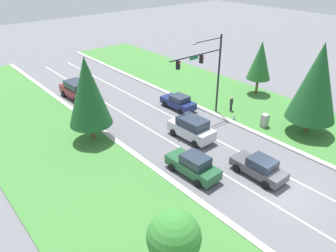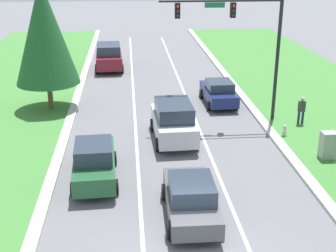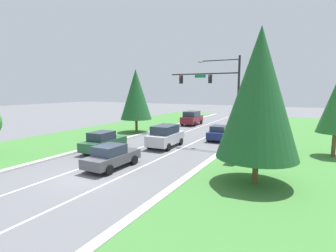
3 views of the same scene
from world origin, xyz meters
name	(u,v)px [view 1 (image 1 of 3)]	position (x,y,z in m)	size (l,w,h in m)	color
ground_plane	(282,190)	(0.00, 0.00, 0.00)	(160.00, 160.00, 0.00)	slate
curb_strip_right	(321,162)	(5.65, 0.00, 0.07)	(0.50, 90.00, 0.15)	beige
curb_strip_left	(232,225)	(-5.65, 0.00, 0.07)	(0.50, 90.00, 0.15)	beige
lane_stripe_inner_left	(268,201)	(-1.80, 0.00, 0.00)	(0.14, 81.00, 0.01)	white
lane_stripe_inner_right	(295,181)	(1.80, 0.00, 0.00)	(0.14, 81.00, 0.01)	white
traffic_signal_mast	(207,66)	(4.50, 12.48, 5.56)	(6.84, 0.41, 8.46)	black
forest_sedan	(193,165)	(-3.71, 5.67, 0.89)	(2.12, 4.68, 1.82)	#235633
graphite_sedan	(259,167)	(0.08, 2.22, 0.83)	(2.04, 4.43, 1.66)	#4C4C51
navy_sedan	(178,102)	(3.72, 15.80, 0.80)	(2.04, 4.30, 1.60)	navy
burgundy_suv	(76,90)	(-3.69, 25.84, 1.10)	(2.43, 4.91, 2.14)	maroon
silver_suv	(192,128)	(0.19, 9.95, 1.07)	(2.31, 4.65, 2.10)	silver
utility_cabinet	(265,121)	(7.35, 6.87, 0.69)	(0.70, 0.60, 1.39)	#9E9E99
pedestrian	(231,103)	(7.71, 11.51, 0.94)	(0.41, 0.29, 1.69)	#232842
fire_hydrant	(234,117)	(6.20, 9.80, 0.34)	(0.34, 0.20, 0.70)	#B7B7BC
conifer_near_right_tree	(317,82)	(9.49, 3.53, 5.22)	(4.53, 4.53, 8.85)	brown
oak_near_left_tree	(174,237)	(-10.88, -0.29, 2.82)	(2.83, 2.83, 4.24)	brown
conifer_far_right_tree	(260,60)	(14.03, 12.82, 4.27)	(2.86, 2.86, 6.58)	brown
conifer_mid_left_tree	(88,91)	(-7.06, 15.66, 4.85)	(3.90, 3.90, 7.98)	brown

